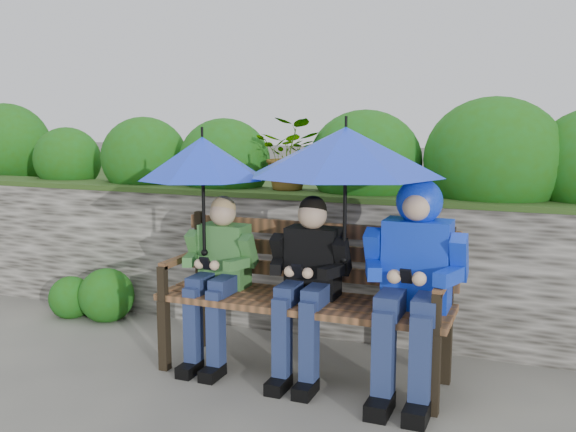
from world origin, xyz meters
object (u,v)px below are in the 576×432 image
at_px(park_bench, 307,288).
at_px(umbrella_left, 203,158).
at_px(boy_left, 218,270).
at_px(boy_right, 414,270).
at_px(boy_middle, 308,277).
at_px(umbrella_right, 346,151).

height_order(park_bench, umbrella_left, umbrella_left).
relative_size(boy_left, boy_right, 0.87).
bearing_deg(umbrella_left, boy_middle, 1.84).
height_order(boy_middle, boy_right, boy_right).
bearing_deg(umbrella_left, park_bench, 9.01).
bearing_deg(park_bench, boy_middle, -66.00).
bearing_deg(boy_middle, boy_right, 0.08).
bearing_deg(boy_left, umbrella_right, 1.27).
height_order(boy_left, boy_middle, boy_middle).
bearing_deg(umbrella_right, umbrella_left, -177.27).
relative_size(boy_right, umbrella_left, 1.52).
distance_m(boy_left, boy_right, 1.25).
relative_size(park_bench, boy_left, 1.66).
distance_m(boy_left, boy_middle, 0.61).
height_order(boy_left, boy_right, boy_right).
distance_m(boy_left, umbrella_left, 0.71).
bearing_deg(boy_left, umbrella_left, -162.88).
distance_m(boy_middle, umbrella_right, 0.78).
bearing_deg(boy_middle, umbrella_right, 5.52).
height_order(boy_right, umbrella_left, umbrella_left).
bearing_deg(park_bench, umbrella_left, -170.99).
bearing_deg(umbrella_left, boy_left, 17.12).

